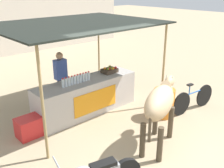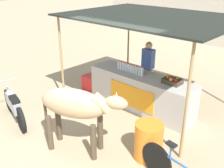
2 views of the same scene
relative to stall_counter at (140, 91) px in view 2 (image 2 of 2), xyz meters
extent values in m
plane|color=tan|center=(0.00, -2.20, -0.48)|extent=(60.00, 60.00, 0.00)
cube|color=#B2ADA8|center=(0.00, 0.00, 0.00)|extent=(3.00, 0.80, 0.96)
cube|color=orange|center=(0.00, -0.41, 0.00)|extent=(1.40, 0.02, 0.58)
cube|color=black|center=(0.00, 0.30, 1.96)|extent=(4.20, 3.20, 0.04)
cylinder|color=#997F51|center=(-1.89, -1.14, 0.74)|extent=(0.06, 0.06, 2.44)
cylinder|color=#997F51|center=(1.89, -1.14, 0.74)|extent=(0.06, 0.06, 2.44)
cylinder|color=#997F51|center=(-1.89, 1.74, 0.74)|extent=(0.06, 0.06, 2.44)
cylinder|color=silver|center=(-0.76, -0.05, 0.59)|extent=(0.07, 0.07, 0.22)
cylinder|color=red|center=(-0.76, -0.05, 0.71)|extent=(0.04, 0.04, 0.03)
cylinder|color=silver|center=(-0.67, -0.05, 0.59)|extent=(0.07, 0.07, 0.22)
cylinder|color=red|center=(-0.67, -0.05, 0.71)|extent=(0.04, 0.04, 0.03)
cylinder|color=silver|center=(-0.57, -0.05, 0.59)|extent=(0.07, 0.07, 0.22)
cylinder|color=red|center=(-0.57, -0.05, 0.71)|extent=(0.04, 0.04, 0.03)
cylinder|color=silver|center=(-0.48, -0.05, 0.59)|extent=(0.07, 0.07, 0.22)
cylinder|color=red|center=(-0.48, -0.05, 0.71)|extent=(0.04, 0.04, 0.03)
cylinder|color=silver|center=(-0.39, -0.05, 0.59)|extent=(0.07, 0.07, 0.22)
cylinder|color=red|center=(-0.39, -0.05, 0.71)|extent=(0.04, 0.04, 0.03)
cylinder|color=silver|center=(-0.30, -0.05, 0.59)|extent=(0.07, 0.07, 0.22)
cylinder|color=red|center=(-0.30, -0.05, 0.71)|extent=(0.04, 0.04, 0.03)
cylinder|color=silver|center=(-0.21, -0.05, 0.59)|extent=(0.07, 0.07, 0.22)
cylinder|color=red|center=(-0.21, -0.05, 0.71)|extent=(0.04, 0.04, 0.03)
cylinder|color=silver|center=(-0.12, -0.05, 0.59)|extent=(0.07, 0.07, 0.22)
cylinder|color=red|center=(-0.12, -0.05, 0.71)|extent=(0.04, 0.04, 0.03)
cylinder|color=silver|center=(-0.03, -0.05, 0.59)|extent=(0.07, 0.07, 0.22)
cylinder|color=red|center=(-0.03, -0.05, 0.71)|extent=(0.04, 0.04, 0.03)
cylinder|color=silver|center=(0.06, -0.05, 0.59)|extent=(0.07, 0.07, 0.22)
cylinder|color=red|center=(0.06, -0.05, 0.71)|extent=(0.04, 0.04, 0.03)
cube|color=#3F3326|center=(0.89, 0.05, 0.54)|extent=(0.44, 0.32, 0.12)
sphere|color=#B21E19|center=(1.04, -0.05, 0.63)|extent=(0.08, 0.08, 0.08)
sphere|color=orange|center=(0.75, 0.09, 0.63)|extent=(0.08, 0.08, 0.08)
sphere|color=#B21E19|center=(0.95, -0.03, 0.63)|extent=(0.08, 0.08, 0.08)
sphere|color=#8CB22D|center=(0.79, 0.00, 0.63)|extent=(0.08, 0.08, 0.08)
sphere|color=#B21E19|center=(0.83, -0.01, 0.63)|extent=(0.08, 0.08, 0.08)
sphere|color=#8CB22D|center=(0.90, -0.04, 0.63)|extent=(0.08, 0.08, 0.08)
sphere|color=orange|center=(0.92, -0.07, 0.63)|extent=(0.08, 0.08, 0.08)
sphere|color=#8CB22D|center=(0.98, 0.14, 0.63)|extent=(0.08, 0.08, 0.08)
cylinder|color=#383842|center=(-0.33, 0.75, -0.04)|extent=(0.22, 0.22, 0.88)
cube|color=#3F59A5|center=(-0.33, 0.75, 0.68)|extent=(0.34, 0.20, 0.56)
sphere|color=tan|center=(-0.33, 0.75, 1.07)|extent=(0.20, 0.20, 0.20)
cube|color=red|center=(-1.77, -0.10, -0.24)|extent=(0.60, 0.44, 0.48)
cylinder|color=orange|center=(1.41, -1.59, -0.09)|extent=(0.56, 0.56, 0.78)
ellipsoid|color=tan|center=(0.12, -2.39, 0.60)|extent=(1.49, 1.03, 0.60)
cylinder|color=#493D2C|center=(0.50, -2.02, -0.09)|extent=(0.12, 0.12, 0.78)
cylinder|color=#493D2C|center=(0.64, -2.36, -0.09)|extent=(0.12, 0.12, 0.78)
cylinder|color=#493D2C|center=(-0.40, -2.42, -0.09)|extent=(0.12, 0.12, 0.78)
cylinder|color=#493D2C|center=(-0.26, -2.75, -0.09)|extent=(0.12, 0.12, 0.78)
cylinder|color=tan|center=(0.67, -2.15, 0.71)|extent=(0.51, 0.40, 0.41)
ellipsoid|color=tan|center=(0.94, -2.03, 0.77)|extent=(0.49, 0.38, 0.26)
cone|color=beige|center=(0.90, -1.97, 0.91)|extent=(0.05, 0.05, 0.10)
cone|color=beige|center=(0.95, -2.10, 0.91)|extent=(0.05, 0.05, 0.10)
cylinder|color=#493D2C|center=(-0.49, -2.65, 0.33)|extent=(0.06, 0.06, 0.60)
cylinder|color=black|center=(-2.47, -2.52, -0.18)|extent=(0.60, 0.23, 0.60)
cylinder|color=black|center=(-1.31, -2.82, -0.18)|extent=(0.60, 0.23, 0.60)
cube|color=#999EA5|center=(-1.89, -2.67, 0.00)|extent=(0.92, 0.40, 0.28)
ellipsoid|color=#999EA5|center=(-2.10, -2.62, 0.16)|extent=(0.40, 0.28, 0.20)
cube|color=black|center=(-1.72, -2.72, 0.16)|extent=(0.47, 0.28, 0.10)
cylinder|color=#99999E|center=(-2.42, -2.54, 0.40)|extent=(0.16, 0.54, 0.03)
cylinder|color=#99999E|center=(-2.45, -2.53, 0.02)|extent=(0.21, 0.10, 0.49)
cylinder|color=black|center=(1.80, -1.89, -0.15)|extent=(0.66, 0.12, 0.66)
cylinder|color=#2659A5|center=(2.30, -1.94, 0.07)|extent=(0.85, 0.14, 0.04)
cylinder|color=#2659A5|center=(2.08, -1.92, 0.19)|extent=(0.03, 0.03, 0.28)
cube|color=black|center=(2.08, -1.92, 0.35)|extent=(0.19, 0.12, 0.04)
camera|label=1|loc=(-3.97, -5.40, 2.91)|focal=42.00mm
camera|label=2|loc=(3.79, -5.22, 2.99)|focal=42.00mm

